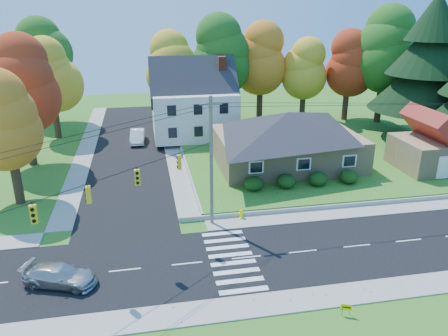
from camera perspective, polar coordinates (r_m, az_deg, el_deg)
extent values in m
plane|color=#3D7923|center=(29.95, 2.95, -11.60)|extent=(120.00, 120.00, 0.00)
cube|color=black|center=(29.95, 2.95, -11.59)|extent=(90.00, 8.00, 0.02)
cube|color=black|center=(53.06, -12.19, 2.66)|extent=(8.00, 44.00, 0.02)
cube|color=#9C9A90|center=(34.16, 0.97, -7.16)|extent=(90.00, 2.00, 0.08)
cube|color=#9C9A90|center=(25.99, 5.64, -17.28)|extent=(90.00, 2.00, 0.08)
cube|color=#3D7923|center=(51.89, 11.54, 2.58)|extent=(30.00, 30.00, 0.50)
cube|color=tan|center=(45.17, 8.14, 2.55)|extent=(14.00, 10.00, 3.20)
pyramid|color=#26262B|center=(44.41, 8.31, 5.86)|extent=(14.60, 10.60, 2.20)
cube|color=silver|center=(54.43, -3.94, 7.13)|extent=(10.00, 8.00, 5.60)
pyramid|color=#26262B|center=(53.64, -4.04, 11.29)|extent=(10.40, 8.40, 2.40)
cube|color=brown|center=(54.52, -0.29, 9.35)|extent=(0.90, 0.90, 9.60)
cube|color=tan|center=(48.25, 25.66, 1.72)|extent=(7.00, 6.00, 3.00)
pyramid|color=maroon|center=(47.63, 26.09, 4.33)|extent=(7.30, 6.30, 1.60)
ellipsoid|color=#163A10|center=(38.55, 3.91, -2.04)|extent=(1.70, 1.70, 1.27)
ellipsoid|color=#163A10|center=(39.37, 8.15, -1.71)|extent=(1.70, 1.70, 1.27)
ellipsoid|color=#163A10|center=(40.40, 12.18, -1.38)|extent=(1.70, 1.70, 1.27)
ellipsoid|color=#163A10|center=(41.63, 16.00, -1.07)|extent=(1.70, 1.70, 1.27)
cylinder|color=#666059|center=(32.08, -1.67, 0.64)|extent=(0.26, 0.26, 10.00)
cube|color=#666059|center=(30.85, -1.75, 8.34)|extent=(1.60, 0.12, 0.12)
cube|color=gold|center=(24.31, -23.60, -5.55)|extent=(0.34, 0.26, 1.00)
cube|color=gold|center=(25.65, -17.27, -3.34)|extent=(0.26, 0.34, 1.00)
cube|color=gold|center=(27.43, -11.25, -1.20)|extent=(0.34, 0.26, 1.00)
cube|color=gold|center=(29.61, -5.85, 0.75)|extent=(0.26, 0.34, 1.00)
cylinder|color=black|center=(26.36, -13.94, -0.81)|extent=(13.02, 10.43, 0.04)
cylinder|color=#3F2A19|center=(60.10, -6.56, 8.24)|extent=(0.80, 0.80, 5.40)
sphere|color=gold|center=(59.39, -6.71, 11.91)|extent=(6.72, 6.72, 6.72)
sphere|color=gold|center=(59.16, -6.78, 13.52)|extent=(5.91, 5.91, 5.91)
sphere|color=gold|center=(58.98, -6.85, 15.14)|extent=(5.11, 5.11, 5.11)
cylinder|color=#3F2A19|center=(59.75, -0.69, 8.74)|extent=(0.86, 0.86, 6.30)
sphere|color=#27611A|center=(58.99, -0.71, 13.07)|extent=(7.84, 7.84, 7.84)
sphere|color=#27611A|center=(58.76, -0.72, 14.96)|extent=(6.90, 6.90, 6.90)
sphere|color=#27611A|center=(58.60, -0.73, 16.87)|extent=(5.96, 5.96, 5.96)
cylinder|color=#3F2A19|center=(62.05, 4.68, 8.91)|extent=(0.83, 0.83, 5.85)
sphere|color=orange|center=(61.34, 4.79, 12.78)|extent=(7.28, 7.28, 7.28)
sphere|color=orange|center=(61.12, 4.84, 14.47)|extent=(6.41, 6.41, 6.41)
sphere|color=orange|center=(60.95, 4.90, 16.17)|extent=(5.53, 5.53, 5.53)
cylinder|color=#3F2A19|center=(63.06, 10.23, 8.42)|extent=(0.77, 0.77, 4.95)
sphere|color=gold|center=(62.42, 10.44, 11.63)|extent=(6.16, 6.16, 6.16)
sphere|color=gold|center=(62.21, 10.53, 13.03)|extent=(5.42, 5.42, 5.42)
sphere|color=gold|center=(62.03, 10.63, 14.44)|extent=(4.68, 4.68, 4.68)
cylinder|color=#3F2A19|center=(64.49, 15.61, 8.47)|extent=(0.80, 0.80, 5.40)
sphere|color=#A72F15|center=(63.83, 15.94, 11.88)|extent=(6.72, 6.72, 6.72)
sphere|color=#A72F15|center=(63.62, 16.10, 13.38)|extent=(5.91, 5.91, 5.91)
sphere|color=#A72F15|center=(63.45, 16.25, 14.88)|extent=(5.11, 5.11, 5.11)
cylinder|color=#3F2A19|center=(64.51, 19.67, 8.65)|extent=(0.89, 0.89, 6.75)
sphere|color=#27611A|center=(63.77, 20.20, 12.92)|extent=(8.40, 8.40, 8.40)
sphere|color=#27611A|center=(63.57, 20.44, 14.79)|extent=(7.39, 7.39, 7.39)
sphere|color=#27611A|center=(63.44, 20.68, 16.66)|extent=(6.38, 6.38, 6.38)
cylinder|color=#3F2A19|center=(58.89, 24.08, 5.05)|extent=(0.40, 0.40, 2.88)
cone|color=black|center=(57.84, 24.87, 10.23)|extent=(12.80, 12.80, 6.72)
cone|color=black|center=(57.39, 25.45, 13.98)|extent=(9.60, 9.60, 6.08)
cone|color=black|center=(57.21, 26.01, 17.46)|extent=(6.40, 6.40, 5.44)
cylinder|color=#3F2A19|center=(40.45, -25.53, -0.95)|extent=(0.77, 0.77, 4.95)
sphere|color=orange|center=(39.41, -26.32, 3.89)|extent=(6.16, 6.16, 6.16)
sphere|color=orange|center=(39.05, -26.67, 6.05)|extent=(5.42, 5.42, 5.42)
sphere|color=orange|center=(38.75, -27.04, 8.25)|extent=(4.68, 4.68, 4.68)
cylinder|color=#3F2A19|center=(49.79, -24.08, 3.63)|extent=(0.83, 0.83, 5.85)
sphere|color=#A72F15|center=(48.85, -24.80, 8.36)|extent=(7.28, 7.28, 7.28)
sphere|color=#A72F15|center=(48.55, -25.13, 10.45)|extent=(6.41, 6.41, 6.41)
sphere|color=#A72F15|center=(48.33, -25.46, 12.56)|extent=(5.53, 5.53, 5.53)
cylinder|color=#3F2A19|center=(59.11, -21.11, 6.28)|extent=(0.80, 0.80, 5.40)
sphere|color=gold|center=(58.35, -21.60, 9.98)|extent=(6.72, 6.72, 6.72)
sphere|color=gold|center=(58.11, -21.82, 11.60)|extent=(5.91, 5.91, 5.91)
sphere|color=gold|center=(57.91, -22.04, 13.24)|extent=(5.11, 5.11, 5.11)
cylinder|color=#3F2A19|center=(67.07, -21.76, 8.17)|extent=(0.86, 0.86, 6.30)
sphere|color=#27611A|center=(66.35, -22.29, 11.99)|extent=(7.84, 7.84, 7.84)
sphere|color=#27611A|center=(66.13, -22.52, 13.66)|extent=(6.90, 6.90, 6.90)
sphere|color=#27611A|center=(65.98, -22.76, 15.34)|extent=(5.96, 5.96, 5.96)
imported|color=#B3B3B3|center=(28.77, -20.64, -12.99)|extent=(4.80, 3.22, 1.29)
imported|color=white|center=(54.60, -11.24, 4.10)|extent=(1.86, 4.76, 1.54)
cylinder|color=#FBFF00|center=(34.87, 2.27, -6.54)|extent=(0.36, 0.36, 0.10)
cylinder|color=#FBFF00|center=(34.74, 2.27, -6.10)|extent=(0.24, 0.24, 0.54)
sphere|color=#FBFF00|center=(34.59, 2.28, -5.62)|extent=(0.26, 0.26, 0.26)
cylinder|color=#FBFF00|center=(34.69, 2.28, -5.96)|extent=(0.46, 0.29, 0.12)
cylinder|color=black|center=(25.82, 15.17, -17.72)|extent=(0.02, 0.02, 0.49)
cylinder|color=black|center=(25.99, 16.07, -17.53)|extent=(0.02, 0.02, 0.49)
cube|color=#FFED00|center=(25.73, 15.69, -17.11)|extent=(0.56, 0.25, 0.39)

